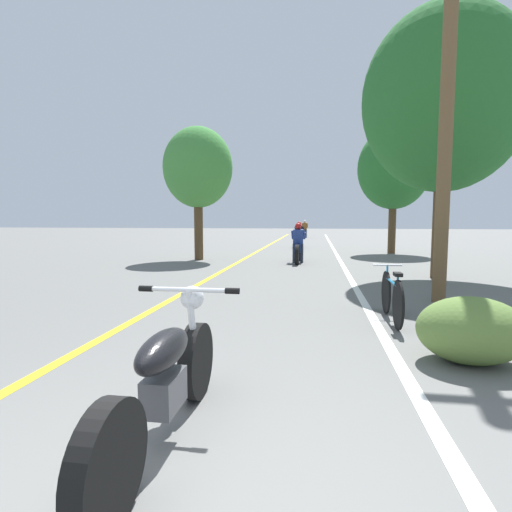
# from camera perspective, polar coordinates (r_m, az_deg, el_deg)

# --- Properties ---
(lane_stripe_center) EXTENTS (0.14, 48.00, 0.01)m
(lane_stripe_center) POSITION_cam_1_polar(r_m,az_deg,el_deg) (14.75, -1.88, -0.50)
(lane_stripe_center) COLOR yellow
(lane_stripe_center) RESTS_ON ground
(lane_stripe_edge) EXTENTS (0.14, 48.00, 0.01)m
(lane_stripe_edge) POSITION_cam_1_polar(r_m,az_deg,el_deg) (14.53, 11.97, -0.71)
(lane_stripe_edge) COLOR white
(lane_stripe_edge) RESTS_ON ground
(utility_pole) EXTENTS (1.10, 0.24, 7.42)m
(utility_pole) POSITION_cam_1_polar(r_m,az_deg,el_deg) (8.20, 25.70, 21.10)
(utility_pole) COLOR brown
(utility_pole) RESTS_ON ground
(roadside_tree_right_near) EXTENTS (3.95, 3.56, 6.72)m
(roadside_tree_right_near) POSITION_cam_1_polar(r_m,az_deg,el_deg) (11.52, 25.31, 19.57)
(roadside_tree_right_near) COLOR #513A23
(roadside_tree_right_near) RESTS_ON ground
(roadside_tree_right_far) EXTENTS (3.05, 2.74, 5.42)m
(roadside_tree_right_far) POSITION_cam_1_polar(r_m,az_deg,el_deg) (18.45, 19.10, 11.72)
(roadside_tree_right_far) COLOR #513A23
(roadside_tree_right_far) RESTS_ON ground
(roadside_tree_left) EXTENTS (2.52, 2.27, 4.81)m
(roadside_tree_left) POSITION_cam_1_polar(r_m,az_deg,el_deg) (14.91, -8.32, 12.30)
(roadside_tree_left) COLOR #513A23
(roadside_tree_left) RESTS_ON ground
(roadside_bush) EXTENTS (1.10, 0.88, 0.70)m
(roadside_bush) POSITION_cam_1_polar(r_m,az_deg,el_deg) (4.79, 28.40, -9.30)
(roadside_bush) COLOR #5B7A38
(roadside_bush) RESTS_ON ground
(motorcycle_foreground) EXTENTS (0.81, 2.07, 0.98)m
(motorcycle_foreground) POSITION_cam_1_polar(r_m,az_deg,el_deg) (2.87, -12.71, -16.76)
(motorcycle_foreground) COLOR black
(motorcycle_foreground) RESTS_ON ground
(motorcycle_rider_lead) EXTENTS (0.50, 2.04, 1.36)m
(motorcycle_rider_lead) POSITION_cam_1_polar(r_m,az_deg,el_deg) (13.78, 6.02, 1.20)
(motorcycle_rider_lead) COLOR black
(motorcycle_rider_lead) RESTS_ON ground
(motorcycle_rider_mid) EXTENTS (0.50, 2.00, 1.35)m
(motorcycle_rider_mid) POSITION_cam_1_polar(r_m,az_deg,el_deg) (21.10, 6.17, 2.61)
(motorcycle_rider_mid) COLOR black
(motorcycle_rider_mid) RESTS_ON ground
(motorcycle_rider_far) EXTENTS (0.50, 2.09, 1.40)m
(motorcycle_rider_far) POSITION_cam_1_polar(r_m,az_deg,el_deg) (31.88, 6.97, 3.55)
(motorcycle_rider_far) COLOR black
(motorcycle_rider_far) RESTS_ON ground
(bicycle_parked) EXTENTS (0.44, 1.63, 0.80)m
(bicycle_parked) POSITION_cam_1_polar(r_m,az_deg,el_deg) (6.25, 18.83, -5.47)
(bicycle_parked) COLOR black
(bicycle_parked) RESTS_ON ground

